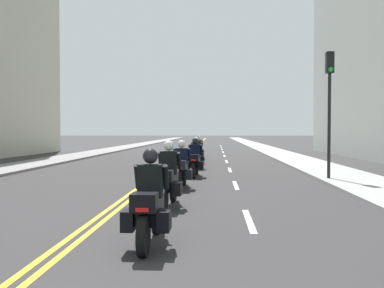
% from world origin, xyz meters
% --- Properties ---
extents(ground_plane, '(264.00, 264.00, 0.00)m').
position_xyz_m(ground_plane, '(0.00, 48.00, 0.00)').
color(ground_plane, '#302E2F').
extents(sidewalk_left, '(2.72, 144.00, 0.12)m').
position_xyz_m(sidewalk_left, '(-7.76, 48.00, 0.06)').
color(sidewalk_left, gray).
rests_on(sidewalk_left, ground).
extents(sidewalk_right, '(2.72, 144.00, 0.12)m').
position_xyz_m(sidewalk_right, '(7.76, 48.00, 0.06)').
color(sidewalk_right, '#9A9897').
rests_on(sidewalk_right, ground).
extents(centreline_yellow_inner, '(0.12, 132.00, 0.01)m').
position_xyz_m(centreline_yellow_inner, '(-0.12, 48.00, 0.00)').
color(centreline_yellow_inner, yellow).
rests_on(centreline_yellow_inner, ground).
extents(centreline_yellow_outer, '(0.12, 132.00, 0.01)m').
position_xyz_m(centreline_yellow_outer, '(0.12, 48.00, 0.00)').
color(centreline_yellow_outer, yellow).
rests_on(centreline_yellow_outer, ground).
extents(lane_dashes_white, '(0.14, 56.40, 0.01)m').
position_xyz_m(lane_dashes_white, '(3.20, 29.00, 0.00)').
color(lane_dashes_white, silver).
rests_on(lane_dashes_white, ground).
extents(motorcycle_0, '(0.76, 2.15, 1.62)m').
position_xyz_m(motorcycle_0, '(1.39, 5.88, 0.65)').
color(motorcycle_0, black).
rests_on(motorcycle_0, ground).
extents(motorcycle_1, '(0.78, 2.13, 1.67)m').
position_xyz_m(motorcycle_1, '(1.31, 9.50, 0.68)').
color(motorcycle_1, black).
rests_on(motorcycle_1, ground).
extents(motorcycle_2, '(0.77, 2.18, 1.61)m').
position_xyz_m(motorcycle_2, '(1.36, 13.07, 0.65)').
color(motorcycle_2, black).
rests_on(motorcycle_2, ground).
extents(motorcycle_3, '(0.78, 2.14, 1.63)m').
position_xyz_m(motorcycle_3, '(1.64, 16.67, 0.67)').
color(motorcycle_3, black).
rests_on(motorcycle_3, ground).
extents(motorcycle_4, '(0.78, 2.13, 1.63)m').
position_xyz_m(motorcycle_4, '(1.55, 20.56, 0.66)').
color(motorcycle_4, black).
rests_on(motorcycle_4, ground).
extents(motorcycle_5, '(0.78, 2.23, 1.64)m').
position_xyz_m(motorcycle_5, '(1.42, 24.22, 0.66)').
color(motorcycle_5, black).
rests_on(motorcycle_5, ground).
extents(motorcycle_6, '(0.76, 2.24, 1.58)m').
position_xyz_m(motorcycle_6, '(1.34, 28.40, 0.65)').
color(motorcycle_6, black).
rests_on(motorcycle_6, ground).
extents(traffic_light_near, '(0.28, 0.38, 4.90)m').
position_xyz_m(traffic_light_near, '(6.80, 15.42, 3.36)').
color(traffic_light_near, black).
rests_on(traffic_light_near, ground).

